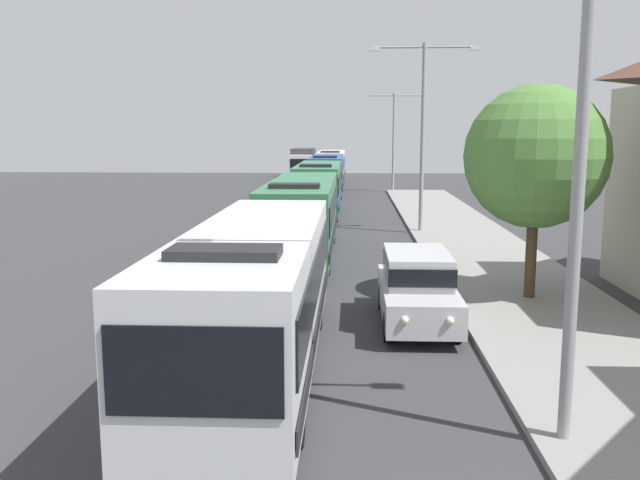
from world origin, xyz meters
TOP-DOWN VIEW (x-y plane):
  - bus_lead at (-1.30, 11.86)m, footprint 2.58×11.19m
  - bus_second_in_line at (-1.30, 25.04)m, footprint 2.58×11.58m
  - bus_middle at (-1.30, 38.64)m, footprint 2.58×10.52m
  - bus_fourth_in_line at (-1.30, 51.58)m, footprint 2.58×10.74m
  - bus_rear at (-1.30, 64.25)m, footprint 2.58×12.36m
  - white_suv at (2.40, 15.55)m, footprint 1.86×5.00m
  - box_truck_oncoming at (-4.60, 71.52)m, footprint 2.35×7.78m
  - streetlamp_near at (4.10, 8.61)m, footprint 6.06×0.28m
  - streetlamp_mid at (4.10, 31.56)m, footprint 5.40×0.28m
  - streetlamp_far at (4.10, 54.51)m, footprint 5.52×0.28m
  - roadside_tree at (5.96, 18.03)m, footprint 4.13×4.13m

SIDE VIEW (x-z plane):
  - white_suv at x=2.40m, z-range 0.08..1.98m
  - bus_middle at x=-1.30m, z-range 0.08..3.29m
  - bus_fourth_in_line at x=-1.30m, z-range 0.08..3.29m
  - bus_lead at x=-1.30m, z-range 0.09..3.30m
  - bus_second_in_line at x=-1.30m, z-range 0.09..3.30m
  - bus_rear at x=-1.30m, z-range 0.09..3.30m
  - box_truck_oncoming at x=-4.60m, z-range 0.13..3.28m
  - roadside_tree at x=5.96m, z-range 1.17..7.36m
  - streetlamp_far at x=4.10m, z-range 1.04..8.95m
  - streetlamp_near at x=4.10m, z-range 1.10..9.79m
  - streetlamp_mid at x=4.10m, z-range 1.07..10.06m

